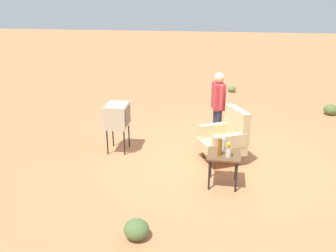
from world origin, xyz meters
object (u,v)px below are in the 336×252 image
(tv_on_stand, at_px, (117,116))
(bottle_tall_amber, at_px, (220,147))
(side_table, at_px, (224,158))
(armchair, at_px, (226,137))
(person_standing, at_px, (218,105))
(flower_vase, at_px, (229,149))
(bottle_short_clear, at_px, (223,144))

(tv_on_stand, relative_size, bottle_tall_amber, 3.43)
(side_table, distance_m, tv_on_stand, 2.51)
(armchair, relative_size, bottle_tall_amber, 3.53)
(armchair, bearing_deg, person_standing, -163.25)
(armchair, height_order, person_standing, person_standing)
(flower_vase, bearing_deg, tv_on_stand, -117.92)
(tv_on_stand, bearing_deg, person_standing, 106.59)
(armchair, bearing_deg, side_table, -1.51)
(armchair, distance_m, person_standing, 0.86)
(bottle_tall_amber, bearing_deg, person_standing, -176.32)
(person_standing, bearing_deg, flower_vase, 8.08)
(side_table, distance_m, person_standing, 1.78)
(person_standing, relative_size, bottle_short_clear, 8.20)
(bottle_short_clear, distance_m, flower_vase, 0.34)
(side_table, relative_size, bottle_tall_amber, 1.95)
(armchair, height_order, tv_on_stand, armchair)
(armchair, xyz_separation_m, tv_on_stand, (-0.10, -2.26, 0.28))
(bottle_short_clear, xyz_separation_m, flower_vase, (0.32, 0.10, 0.05))
(person_standing, xyz_separation_m, flower_vase, (1.83, 0.26, -0.20))
(side_table, height_order, bottle_short_clear, bottle_short_clear)
(person_standing, xyz_separation_m, bottle_tall_amber, (1.79, 0.11, -0.20))
(side_table, height_order, bottle_tall_amber, bottle_tall_amber)
(flower_vase, bearing_deg, bottle_short_clear, -163.46)
(tv_on_stand, distance_m, person_standing, 2.14)
(person_standing, bearing_deg, side_table, 6.24)
(flower_vase, bearing_deg, person_standing, -171.92)
(tv_on_stand, relative_size, flower_vase, 3.89)
(tv_on_stand, xyz_separation_m, person_standing, (-0.61, 2.05, 0.16))
(side_table, bearing_deg, armchair, 178.49)
(side_table, bearing_deg, person_standing, -173.76)
(side_table, xyz_separation_m, flower_vase, (0.12, 0.07, 0.23))
(person_standing, bearing_deg, armchair, 16.75)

